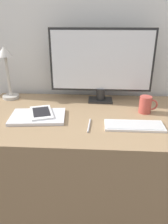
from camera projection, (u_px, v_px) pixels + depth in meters
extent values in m
cube|color=silver|center=(97.00, 20.00, 1.42)|extent=(3.60, 0.05, 2.40)
cube|color=#997A56|center=(93.00, 165.00, 1.39)|extent=(1.37, 0.70, 0.70)
cube|color=#262626|center=(100.00, 100.00, 1.46)|extent=(0.16, 0.11, 0.01)
cylinder|color=#262626|center=(100.00, 94.00, 1.44)|extent=(0.06, 0.06, 0.07)
cube|color=#262626|center=(102.00, 61.00, 1.36)|extent=(0.65, 0.01, 0.39)
cube|color=white|center=(102.00, 61.00, 1.35)|extent=(0.62, 0.01, 0.36)
cube|color=silver|center=(134.00, 126.00, 1.12)|extent=(0.30, 0.12, 0.01)
cube|color=silver|center=(134.00, 125.00, 1.11)|extent=(0.28, 0.10, 0.00)
cube|color=silver|center=(38.00, 117.00, 1.22)|extent=(0.32, 0.23, 0.01)
cube|color=silver|center=(38.00, 116.00, 1.21)|extent=(0.32, 0.23, 0.01)
cube|color=white|center=(41.00, 112.00, 1.23)|extent=(0.17, 0.22, 0.01)
cube|color=black|center=(41.00, 112.00, 1.23)|extent=(0.13, 0.16, 0.00)
cylinder|color=#BCB7AD|center=(11.00, 97.00, 1.51)|extent=(0.11, 0.11, 0.02)
cylinder|color=#BCB7AD|center=(8.00, 77.00, 1.45)|extent=(0.02, 0.02, 0.26)
cone|color=#BCB7AD|center=(4.00, 51.00, 1.38)|extent=(0.10, 0.10, 0.07)
cylinder|color=#B7473D|center=(145.00, 105.00, 1.27)|extent=(0.07, 0.07, 0.10)
torus|color=#B7473D|center=(152.00, 105.00, 1.27)|extent=(0.07, 0.01, 0.07)
cylinder|color=silver|center=(89.00, 125.00, 1.13)|extent=(0.02, 0.14, 0.01)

